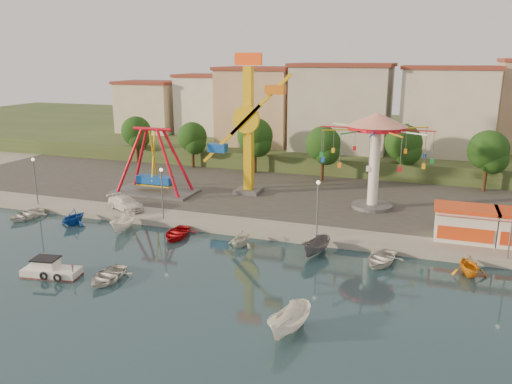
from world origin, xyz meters
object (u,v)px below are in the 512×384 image
at_px(kamikaze_tower, 251,129).
at_px(rowboat_a, 107,276).
at_px(wave_swinger, 376,139).
at_px(pirate_ship_ride, 154,162).
at_px(skiff, 290,322).
at_px(cabin_motorboat, 50,271).
at_px(van, 126,203).

bearing_deg(kamikaze_tower, rowboat_a, -95.77).
relative_size(kamikaze_tower, wave_swinger, 1.42).
height_order(pirate_ship_ride, skiff, pirate_ship_ride).
xyz_separation_m(kamikaze_tower, cabin_motorboat, (-7.29, -26.19, -8.04)).
bearing_deg(pirate_ship_ride, rowboat_a, -68.71).
distance_m(wave_swinger, van, 27.74).
relative_size(pirate_ship_ride, van, 2.04).
bearing_deg(cabin_motorboat, rowboat_a, -1.42).
bearing_deg(wave_swinger, skiff, -93.95).
bearing_deg(rowboat_a, cabin_motorboat, -173.10).
relative_size(cabin_motorboat, skiff, 1.08).
distance_m(pirate_ship_ride, rowboat_a, 23.95).
xyz_separation_m(rowboat_a, van, (-8.06, 14.84, 0.89)).
relative_size(wave_swinger, skiff, 2.69).
xyz_separation_m(rowboat_a, skiff, (15.24, -2.74, 0.42)).
xyz_separation_m(pirate_ship_ride, wave_swinger, (25.68, 2.27, 3.80)).
relative_size(pirate_ship_ride, wave_swinger, 0.86).
relative_size(pirate_ship_ride, rowboat_a, 2.50).
xyz_separation_m(pirate_ship_ride, skiff, (23.81, -24.75, -3.56)).
distance_m(wave_swinger, cabin_motorboat, 34.06).
distance_m(cabin_motorboat, rowboat_a, 4.77).
xyz_separation_m(kamikaze_tower, van, (-10.63, -10.65, -7.14)).
distance_m(kamikaze_tower, skiff, 31.87).
bearing_deg(rowboat_a, van, 117.06).
bearing_deg(skiff, rowboat_a, -175.84).
xyz_separation_m(pirate_ship_ride, kamikaze_tower, (11.15, 3.49, 4.06)).
bearing_deg(cabin_motorboat, kamikaze_tower, 64.67).
bearing_deg(kamikaze_tower, pirate_ship_ride, -162.64).
height_order(kamikaze_tower, van, kamikaze_tower).
bearing_deg(wave_swinger, kamikaze_tower, 175.22).
distance_m(wave_swinger, rowboat_a, 30.70).
xyz_separation_m(pirate_ship_ride, van, (0.52, -7.17, -3.08)).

